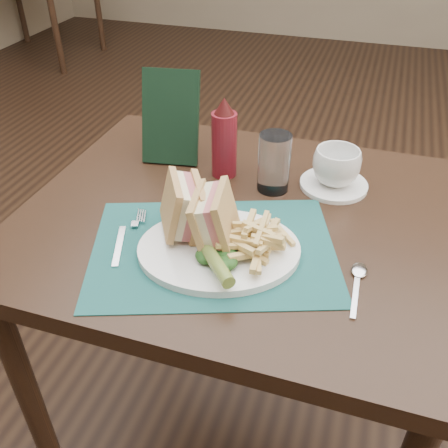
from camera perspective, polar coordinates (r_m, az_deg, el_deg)
name	(u,v)px	position (r m, az deg, el deg)	size (l,w,h in m)	color
floor	(274,305)	(1.89, 5.79, -9.18)	(7.00, 7.00, 0.00)	black
wall_back	(362,42)	(5.01, 15.54, 19.39)	(6.00, 6.00, 0.00)	gray
table_main	(238,335)	(1.28, 1.59, -12.57)	(0.90, 0.75, 0.75)	black
table_bg_left	(35,9)	(4.62, -20.83, 21.97)	(0.90, 0.75, 0.75)	black
placemat	(213,250)	(0.93, -1.21, -2.95)	(0.45, 0.32, 0.00)	#184E4A
plate	(219,249)	(0.92, -0.57, -2.93)	(0.30, 0.24, 0.01)	white
sandwich_half_a	(171,207)	(0.93, -6.07, 1.94)	(0.06, 0.11, 0.10)	tan
sandwich_half_b	(203,216)	(0.90, -2.40, 0.89)	(0.06, 0.11, 0.10)	tan
kale_garnish	(215,259)	(0.87, -1.02, -4.01)	(0.11, 0.08, 0.03)	#1A3D16
pickle_spear	(215,262)	(0.85, -1.01, -4.34)	(0.02, 0.02, 0.12)	olive
fries_pile	(256,235)	(0.89, 3.69, -1.32)	(0.18, 0.20, 0.06)	#D6B76B
fork	(126,235)	(0.98, -11.13, -1.24)	(0.03, 0.17, 0.01)	silver
spoon	(357,286)	(0.88, 14.94, -6.89)	(0.03, 0.15, 0.01)	silver
saucer	(334,185)	(1.14, 12.41, 4.41)	(0.15, 0.15, 0.01)	white
coffee_cup	(336,167)	(1.12, 12.71, 6.41)	(0.10, 0.10, 0.08)	white
drinking_glass	(274,163)	(1.08, 5.74, 6.97)	(0.07, 0.07, 0.13)	white
ketchup_bottle	(224,138)	(1.12, 0.02, 9.85)	(0.06, 0.06, 0.19)	maroon
check_presenter	(171,117)	(1.19, -6.12, 12.02)	(0.13, 0.01, 0.22)	black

